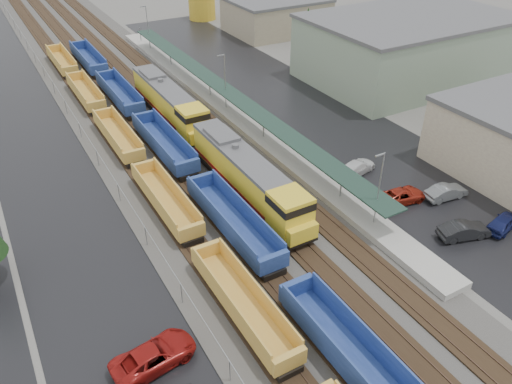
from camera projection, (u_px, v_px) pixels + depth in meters
ballast_strip at (135, 100)px, 71.30m from camera, size 20.00×160.00×0.08m
trackbed at (135, 99)px, 71.24m from camera, size 14.60×160.00×0.22m
west_parking_lot at (24, 123)px, 65.10m from camera, size 10.00×160.00×0.02m
east_commuter_lot at (285, 98)px, 71.96m from camera, size 16.00×100.00×0.02m
station_platform at (226, 107)px, 67.62m from camera, size 3.00×80.00×8.00m
chainlink_fence at (68, 107)px, 65.37m from camera, size 0.08×160.04×2.02m
industrial_buildings at (407, 57)px, 74.40m from camera, size 32.52×75.30×9.50m
tree_east at (307, 31)px, 77.94m from camera, size 4.40×4.40×10.00m
locomotive_lead at (249, 177)px, 49.08m from camera, size 3.15×20.78×4.70m
locomotive_trail at (170, 103)px, 64.30m from camera, size 3.15×20.78×4.70m
well_string_yellow at (166, 200)px, 48.16m from camera, size 2.55×106.92×2.26m
well_string_blue at (194, 178)px, 51.38m from camera, size 2.83×101.16×2.51m
storage_tank at (202, 5)px, 107.32m from camera, size 5.71×5.71×5.71m
parked_car_west_c at (154, 356)px, 33.26m from camera, size 3.56×6.19×1.62m
parked_car_east_a at (464, 231)px, 44.70m from camera, size 2.92×5.00×1.56m
parked_car_east_b at (402, 196)px, 49.55m from camera, size 2.91×5.30×1.41m
parked_car_east_c at (357, 167)px, 54.12m from camera, size 3.24×5.40×1.46m
parked_car_east_d at (504, 222)px, 45.78m from camera, size 2.65×4.61×1.48m
parked_car_east_e at (446, 192)px, 50.01m from camera, size 2.04×4.66×1.49m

